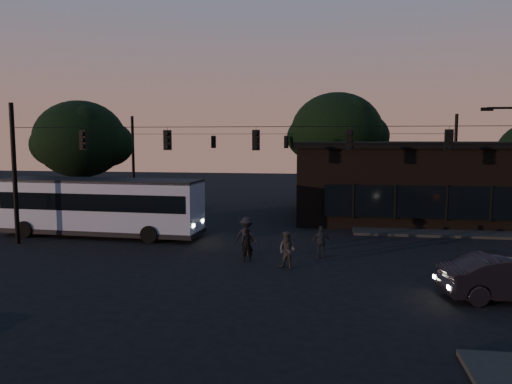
# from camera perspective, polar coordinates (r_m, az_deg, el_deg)

# --- Properties ---
(ground) EXTENTS (120.00, 120.00, 0.00)m
(ground) POSITION_cam_1_polar(r_m,az_deg,el_deg) (21.27, -1.66, -9.21)
(ground) COLOR black
(ground) RESTS_ON ground
(sidewalk_far_right) EXTENTS (14.00, 10.00, 0.15)m
(sidewalk_far_right) POSITION_cam_1_polar(r_m,az_deg,el_deg) (35.60, 22.12, -3.30)
(sidewalk_far_right) COLOR black
(sidewalk_far_right) RESTS_ON ground
(sidewalk_far_left) EXTENTS (14.00, 10.00, 0.15)m
(sidewalk_far_left) POSITION_cam_1_polar(r_m,az_deg,el_deg) (38.90, -18.47, -2.39)
(sidewalk_far_left) COLOR black
(sidewalk_far_left) RESTS_ON ground
(building) EXTENTS (15.40, 10.41, 5.40)m
(building) POSITION_cam_1_polar(r_m,az_deg,el_deg) (36.65, 17.01, 1.29)
(building) COLOR black
(building) RESTS_ON ground
(tree_behind) EXTENTS (7.60, 7.60, 9.43)m
(tree_behind) POSITION_cam_1_polar(r_m,az_deg,el_deg) (42.18, 9.20, 6.82)
(tree_behind) COLOR black
(tree_behind) RESTS_ON ground
(tree_left) EXTENTS (6.40, 6.40, 8.30)m
(tree_left) POSITION_cam_1_polar(r_m,az_deg,el_deg) (37.61, -19.46, 5.69)
(tree_left) COLOR black
(tree_left) RESTS_ON ground
(signal_rig_near) EXTENTS (26.24, 0.30, 7.50)m
(signal_rig_near) POSITION_cam_1_polar(r_m,az_deg,el_deg) (24.49, 0.00, 3.37)
(signal_rig_near) COLOR black
(signal_rig_near) RESTS_ON ground
(signal_rig_far) EXTENTS (26.24, 0.30, 7.50)m
(signal_rig_far) POSITION_cam_1_polar(r_m,az_deg,el_deg) (40.37, 3.47, 4.10)
(signal_rig_far) COLOR black
(signal_rig_far) RESTS_ON ground
(bus) EXTENTS (11.89, 3.34, 3.31)m
(bus) POSITION_cam_1_polar(r_m,az_deg,el_deg) (30.09, -17.28, -1.34)
(bus) COLOR gray
(bus) RESTS_ON ground
(car) EXTENTS (5.01, 2.44, 1.58)m
(car) POSITION_cam_1_polar(r_m,az_deg,el_deg) (19.78, 27.13, -8.71)
(car) COLOR black
(car) RESTS_ON ground
(pedestrian_a) EXTENTS (0.60, 0.43, 1.53)m
(pedestrian_a) POSITION_cam_1_polar(r_m,az_deg,el_deg) (22.99, -0.97, -6.08)
(pedestrian_a) COLOR black
(pedestrian_a) RESTS_ON ground
(pedestrian_b) EXTENTS (0.98, 0.90, 1.63)m
(pedestrian_b) POSITION_cam_1_polar(r_m,az_deg,el_deg) (21.76, 3.58, -6.66)
(pedestrian_b) COLOR #2F2C2A
(pedestrian_b) RESTS_ON ground
(pedestrian_c) EXTENTS (0.95, 0.50, 1.54)m
(pedestrian_c) POSITION_cam_1_polar(r_m,az_deg,el_deg) (23.83, 7.45, -5.69)
(pedestrian_c) COLOR black
(pedestrian_c) RESTS_ON ground
(pedestrian_d) EXTENTS (1.36, 1.03, 1.87)m
(pedestrian_d) POSITION_cam_1_polar(r_m,az_deg,el_deg) (24.16, -1.06, -5.07)
(pedestrian_d) COLOR black
(pedestrian_d) RESTS_ON ground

